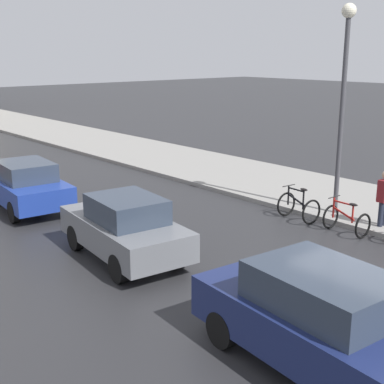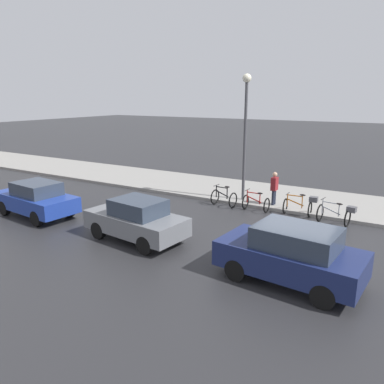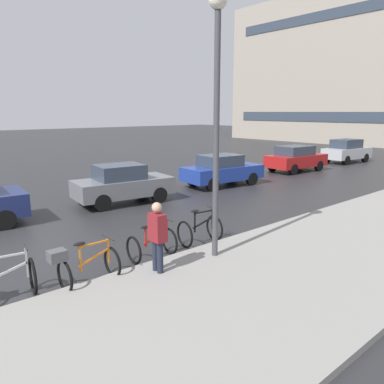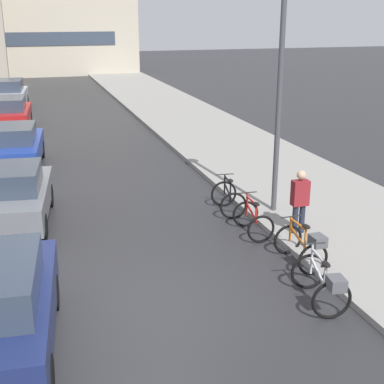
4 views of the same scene
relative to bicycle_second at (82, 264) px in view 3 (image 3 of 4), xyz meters
name	(u,v)px [view 3 (image 3 of 4)]	position (x,y,z in m)	size (l,w,h in m)	color
ground_plane	(0,249)	(-3.55, -0.75, -0.50)	(140.00, 140.00, 0.00)	#28282B
bicycle_second	(82,264)	(0.00, 0.00, 0.00)	(0.73, 1.41, 0.99)	black
bicycle_third	(152,244)	(-0.32, 1.97, -0.11)	(0.73, 1.13, 0.96)	black
bicycle_farthest	(200,230)	(-0.35, 3.59, -0.09)	(0.85, 1.14, 1.00)	black
car_grey	(123,184)	(-5.90, 4.42, 0.28)	(2.15, 4.01, 1.56)	slate
car_blue	(222,170)	(-5.89, 9.98, 0.28)	(2.13, 4.17, 1.53)	navy
car_red	(296,158)	(-6.16, 16.62, 0.30)	(2.06, 4.04, 1.57)	#AD1919
car_silver	(347,151)	(-6.18, 22.92, 0.34)	(2.01, 3.95, 1.66)	#B2B5BA
pedestrian	(157,236)	(0.64, 1.46, 0.46)	(0.41, 0.25, 1.71)	#1E2333
streetlamp	(217,92)	(0.77, 3.07, 3.53)	(0.41, 0.41, 6.13)	#424247
building_facade_side	(326,71)	(-18.22, 39.94, 7.88)	(23.45, 7.75, 16.76)	#9E9384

